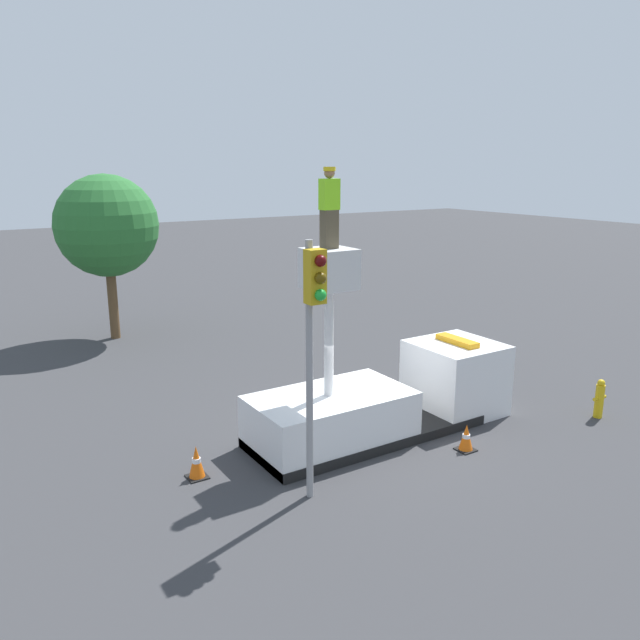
# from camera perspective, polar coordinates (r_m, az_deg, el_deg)

# --- Properties ---
(ground_plane) EXTENTS (120.00, 120.00, 0.00)m
(ground_plane) POSITION_cam_1_polar(r_m,az_deg,el_deg) (15.69, 4.24, -10.45)
(ground_plane) COLOR #38383A
(bucket_truck) EXTENTS (6.96, 2.19, 4.70)m
(bucket_truck) POSITION_cam_1_polar(r_m,az_deg,el_deg) (15.69, 6.01, -7.13)
(bucket_truck) COLOR black
(bucket_truck) RESTS_ON ground
(worker) EXTENTS (0.40, 0.26, 1.75)m
(worker) POSITION_cam_1_polar(r_m,az_deg,el_deg) (13.68, 0.86, 10.21)
(worker) COLOR brown
(worker) RESTS_ON bucket_truck
(traffic_light_pole) EXTENTS (0.34, 0.57, 5.17)m
(traffic_light_pole) POSITION_cam_1_polar(r_m,az_deg,el_deg) (11.57, -0.62, -0.14)
(traffic_light_pole) COLOR gray
(traffic_light_pole) RESTS_ON ground
(fire_hydrant) EXTENTS (0.47, 0.23, 1.05)m
(fire_hydrant) POSITION_cam_1_polar(r_m,az_deg,el_deg) (18.05, 24.18, -6.58)
(fire_hydrant) COLOR gold
(fire_hydrant) RESTS_ON ground
(traffic_cone_rear) EXTENTS (0.43, 0.43, 0.73)m
(traffic_cone_rear) POSITION_cam_1_polar(r_m,az_deg,el_deg) (13.82, -11.23, -12.67)
(traffic_cone_rear) COLOR black
(traffic_cone_rear) RESTS_ON ground
(traffic_cone_curbside) EXTENTS (0.41, 0.41, 0.64)m
(traffic_cone_curbside) POSITION_cam_1_polar(r_m,az_deg,el_deg) (15.15, 13.22, -10.47)
(traffic_cone_curbside) COLOR black
(traffic_cone_curbside) RESTS_ON ground
(tree_left_bg) EXTENTS (3.78, 3.78, 6.19)m
(tree_left_bg) POSITION_cam_1_polar(r_m,az_deg,el_deg) (24.58, -18.92, 8.11)
(tree_left_bg) COLOR brown
(tree_left_bg) RESTS_ON ground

